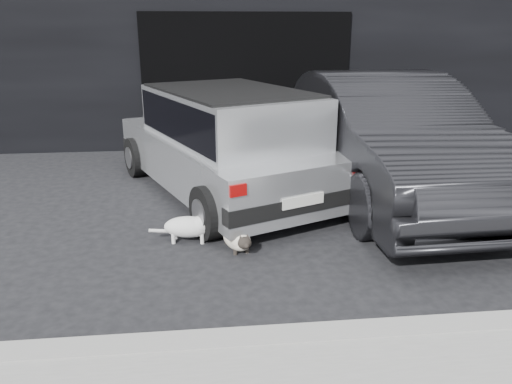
{
  "coord_description": "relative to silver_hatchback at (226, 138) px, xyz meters",
  "views": [
    {
      "loc": [
        0.12,
        -5.82,
        2.34
      ],
      "look_at": [
        0.69,
        -0.56,
        0.58
      ],
      "focal_mm": 35.0,
      "sensor_mm": 36.0,
      "label": 1
    }
  ],
  "objects": [
    {
      "name": "cat_siamese",
      "position": [
        0.01,
        -1.97,
        -0.71
      ],
      "size": [
        0.39,
        0.76,
        0.27
      ],
      "rotation": [
        0.0,
        0.0,
        3.4
      ],
      "color": "beige",
      "rests_on": "ground"
    },
    {
      "name": "cat_white",
      "position": [
        -0.49,
        -1.68,
        -0.65
      ],
      "size": [
        0.82,
        0.34,
        0.38
      ],
      "rotation": [
        0.0,
        0.0,
        -1.69
      ],
      "color": "silver",
      "rests_on": "ground"
    },
    {
      "name": "second_car",
      "position": [
        2.24,
        -0.28,
        0.02
      ],
      "size": [
        2.02,
        5.28,
        1.72
      ],
      "primitive_type": "imported",
      "rotation": [
        0.0,
        0.0,
        0.04
      ],
      "color": "black",
      "rests_on": "ground"
    },
    {
      "name": "building_facade",
      "position": [
        0.55,
        4.84,
        1.66
      ],
      "size": [
        34.0,
        4.0,
        5.0
      ],
      "primitive_type": "cube",
      "color": "black",
      "rests_on": "ground"
    },
    {
      "name": "garage_opening",
      "position": [
        0.55,
        2.83,
        0.46
      ],
      "size": [
        4.0,
        0.1,
        2.6
      ],
      "primitive_type": "cube",
      "color": "black",
      "rests_on": "ground"
    },
    {
      "name": "ground",
      "position": [
        -0.45,
        -1.16,
        -0.84
      ],
      "size": [
        80.0,
        80.0,
        0.0
      ],
      "primitive_type": "plane",
      "color": "black",
      "rests_on": "ground"
    },
    {
      "name": "silver_hatchback",
      "position": [
        0.0,
        0.0,
        0.0
      ],
      "size": [
        3.32,
        4.54,
        1.53
      ],
      "rotation": [
        0.0,
        0.0,
        0.4
      ],
      "color": "silver",
      "rests_on": "ground"
    },
    {
      "name": "curb",
      "position": [
        0.55,
        -3.76,
        -0.78
      ],
      "size": [
        18.0,
        0.25,
        0.12
      ],
      "primitive_type": "cube",
      "color": "gray",
      "rests_on": "ground"
    }
  ]
}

